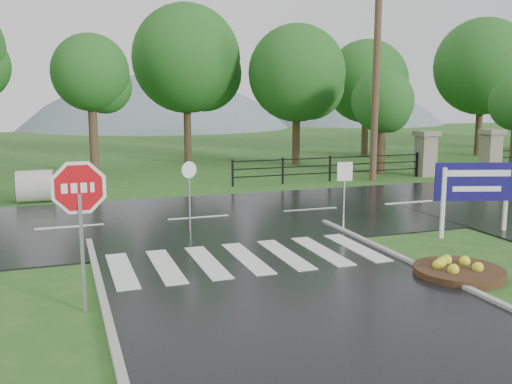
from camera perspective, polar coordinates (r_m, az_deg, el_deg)
name	(u,v)px	position (r m, az deg, el deg)	size (l,w,h in m)	color
ground	(344,343)	(9.68, 8.81, -14.73)	(120.00, 120.00, 0.00)	#28581D
main_road	(199,219)	(18.67, -5.77, -2.69)	(90.00, 8.00, 0.04)	black
crosswalk	(247,258)	(13.99, -0.91, -6.61)	(6.50, 2.80, 0.02)	silver
pillar_west	(426,152)	(29.48, 16.61, 3.81)	(1.00, 1.00, 2.24)	gray
pillar_east	(491,150)	(31.98, 22.45, 3.91)	(1.00, 1.00, 2.24)	gray
fence_west	(330,166)	(26.80, 7.41, 2.61)	(9.58, 0.08, 1.20)	black
hills	(126,248)	(75.71, -12.87, -5.51)	(102.00, 48.00, 48.00)	slate
treeline	(157,167)	(32.42, -9.89, 2.47)	(83.20, 5.20, 10.00)	#1A5319
stop_sign	(80,202)	(10.75, -17.22, -1.00)	(1.34, 0.07, 3.01)	#939399
estate_billboard	(476,185)	(17.38, 21.16, 0.62)	(2.32, 0.77, 2.10)	silver
flower_bed	(459,270)	(13.53, 19.63, -7.37)	(1.97, 1.97, 0.39)	#332111
reg_sign_small	(345,182)	(16.97, 8.84, 1.01)	(0.45, 0.12, 2.05)	#939399
reg_sign_round	(189,187)	(16.61, -6.69, 0.46)	(0.47, 0.19, 2.10)	#939399
utility_pole_east	(376,73)	(27.14, 11.93, 11.52)	(1.73, 0.40, 9.75)	#473523
entrance_tree_left	(383,102)	(29.68, 12.54, 8.81)	(3.14, 3.14, 5.26)	#3D2B1C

